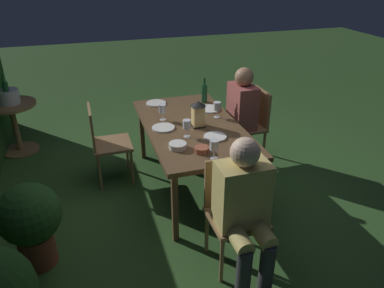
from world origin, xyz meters
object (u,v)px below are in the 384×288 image
object	(u,v)px
plate_d	(209,109)
potted_plant_corner	(31,220)
ice_bucket	(8,96)
wine_glass_b	(162,109)
bowl_salad	(244,145)
chair_head_near	(233,208)
person_in_mustard	(245,206)
lantern_centerpiece	(198,112)
wine_glass_a	(214,146)
plate_b	(215,137)
wine_glass_c	(187,125)
wine_glass_d	(217,107)
dining_table	(192,130)
chair_side_right_b	(105,141)
side_table	(14,120)
plate_c	(163,128)
bowl_bread	(202,149)
person_in_rust	(237,112)
green_bottle_on_table	(204,93)
chair_side_left_b	(251,122)
bowl_olives	(178,146)

from	to	relation	value
plate_d	potted_plant_corner	distance (m)	2.13
ice_bucket	wine_glass_b	bearing A→B (deg)	-126.62
bowl_salad	chair_head_near	bearing A→B (deg)	148.80
chair_head_near	potted_plant_corner	world-z (taller)	chair_head_near
person_in_mustard	plate_d	xyz separation A→B (m)	(1.63, -0.30, 0.09)
wine_glass_b	lantern_centerpiece	bearing A→B (deg)	-130.66
wine_glass_a	plate_b	bearing A→B (deg)	-21.92
lantern_centerpiece	wine_glass_c	xyz separation A→B (m)	(-0.20, 0.17, -0.03)
wine_glass_d	potted_plant_corner	xyz separation A→B (m)	(-0.82, 1.82, -0.41)
dining_table	plate_b	world-z (taller)	plate_b
dining_table	chair_side_right_b	xyz separation A→B (m)	(0.38, 0.85, -0.18)
side_table	bowl_salad	bearing A→B (deg)	-132.96
chair_head_near	plate_d	xyz separation A→B (m)	(1.43, -0.30, 0.25)
plate_c	side_table	size ratio (longest dim) A/B	0.34
plate_d	bowl_bread	distance (m)	1.00
bowl_bread	person_in_rust	bearing A→B (deg)	-37.93
green_bottle_on_table	bowl_bread	world-z (taller)	green_bottle_on_table
chair_head_near	plate_b	bearing A→B (deg)	-9.18
wine_glass_d	ice_bucket	size ratio (longest dim) A/B	0.49
person_in_mustard	wine_glass_c	distance (m)	1.07
person_in_mustard	bowl_salad	size ratio (longest dim) A/B	7.32
person_in_mustard	plate_b	bearing A→B (deg)	-7.31
chair_side_left_b	wine_glass_a	distance (m)	1.45
green_bottle_on_table	wine_glass_c	xyz separation A→B (m)	(-0.82, 0.45, 0.01)
person_in_mustard	bowl_salad	distance (m)	0.75
person_in_mustard	ice_bucket	bearing A→B (deg)	34.71
dining_table	bowl_olives	bearing A→B (deg)	148.94
person_in_rust	wine_glass_a	world-z (taller)	person_in_rust
plate_b	potted_plant_corner	xyz separation A→B (m)	(-0.38, 1.64, -0.30)
bowl_salad	wine_glass_b	bearing A→B (deg)	33.96
dining_table	ice_bucket	xyz separation A→B (m)	(1.41, 1.87, 0.08)
plate_d	potted_plant_corner	size ratio (longest dim) A/B	0.34
wine_glass_c	plate_b	world-z (taller)	wine_glass_c
wine_glass_b	bowl_salad	xyz separation A→B (m)	(-0.81, -0.55, -0.09)
green_bottle_on_table	chair_head_near	bearing A→B (deg)	168.98
lantern_centerpiece	wine_glass_a	size ratio (longest dim) A/B	1.57
chair_side_left_b	wine_glass_d	distance (m)	0.71
plate_c	bowl_bread	xyz separation A→B (m)	(-0.58, -0.21, 0.02)
green_bottle_on_table	wine_glass_c	world-z (taller)	green_bottle_on_table
green_bottle_on_table	bowl_salad	xyz separation A→B (m)	(-1.18, 0.03, -0.09)
chair_side_left_b	plate_c	distance (m)	1.23
wine_glass_b	bowl_bread	world-z (taller)	wine_glass_b
bowl_olives	ice_bucket	bearing A→B (deg)	40.76
wine_glass_d	ice_bucket	bearing A→B (deg)	59.08
potted_plant_corner	chair_side_left_b	bearing A→B (deg)	-65.17
dining_table	green_bottle_on_table	distance (m)	0.68
lantern_centerpiece	chair_head_near	bearing A→B (deg)	177.44
wine_glass_a	lantern_centerpiece	bearing A→B (deg)	-6.40
dining_table	potted_plant_corner	distance (m)	1.69
plate_c	bowl_salad	world-z (taller)	bowl_salad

